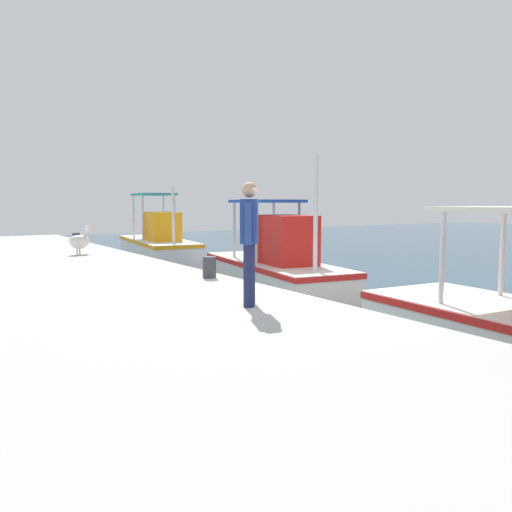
% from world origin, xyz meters
% --- Properties ---
extents(fishing_boat_nearest, '(6.04, 2.52, 2.83)m').
position_xyz_m(fishing_boat_nearest, '(-11.04, 2.18, 0.68)').
color(fishing_boat_nearest, white).
rests_on(fishing_boat_nearest, ground).
extents(fishing_boat_second, '(5.96, 2.69, 3.31)m').
position_xyz_m(fishing_boat_second, '(-3.82, 2.51, 0.64)').
color(fishing_boat_second, silver).
rests_on(fishing_boat_second, ground).
extents(pelican, '(0.56, 0.96, 0.82)m').
position_xyz_m(pelican, '(-8.07, -1.43, 1.20)').
color(pelican, tan).
rests_on(pelican, quay_pier).
extents(fisherman_standing, '(0.53, 0.44, 1.78)m').
position_xyz_m(fisherman_standing, '(0.84, -1.24, 1.79)').
color(fisherman_standing, '#1E234C').
rests_on(fisherman_standing, quay_pier).
extents(mooring_bollard_nearest, '(0.27, 0.27, 0.37)m').
position_xyz_m(mooring_bollard_nearest, '(-12.53, -0.45, 0.98)').
color(mooring_bollard_nearest, '#333338').
rests_on(mooring_bollard_nearest, quay_pier).
extents(mooring_bollard_second, '(0.27, 0.27, 0.42)m').
position_xyz_m(mooring_bollard_second, '(-1.91, -0.45, 1.01)').
color(mooring_bollard_second, '#333338').
rests_on(mooring_bollard_second, quay_pier).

